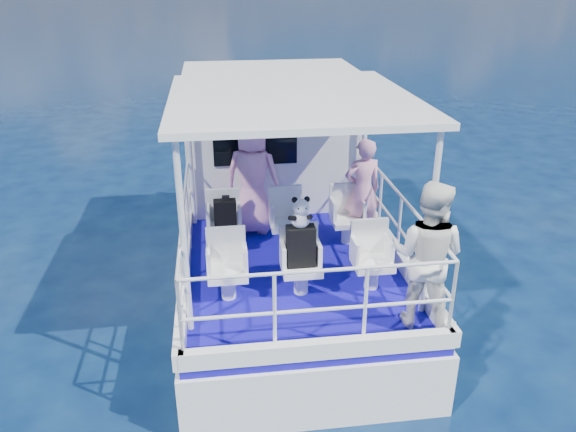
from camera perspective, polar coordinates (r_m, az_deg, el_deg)
The scene contains 20 objects.
ground at distance 8.49m, azimuth 0.09°, elevation -9.04°, with size 2000.00×2000.00×0.00m, color #071736.
hull at distance 9.34m, azimuth -0.74°, elevation -5.74°, with size 3.00×7.00×1.60m, color white.
deck at distance 8.95m, azimuth -0.77°, elevation -1.00°, with size 2.90×6.90×0.10m, color #140B97.
cabin at distance 9.77m, azimuth -1.75°, elevation 8.33°, with size 2.85×2.00×2.20m, color white.
canopy at distance 7.09m, azimuth 0.33°, elevation 11.87°, with size 3.00×3.20×0.08m, color white.
canopy_posts at distance 7.36m, azimuth 0.37°, elevation 3.08°, with size 2.77×2.97×2.20m.
railings at distance 7.31m, azimuth 0.71°, elevation -2.22°, with size 2.84×3.59×1.00m, color white, non-canonical shape.
seat_port_fwd at distance 8.08m, azimuth -6.44°, elevation -2.17°, with size 0.48×0.46×0.38m, color white.
seat_center_fwd at distance 8.13m, azimuth -0.09°, elevation -1.81°, with size 0.48×0.46×0.38m, color white.
seat_stbd_fwd at distance 8.29m, azimuth 6.09°, elevation -1.44°, with size 0.48×0.46×0.38m, color white.
seat_port_aft at distance 6.93m, azimuth -6.10°, elevation -6.85°, with size 0.48×0.46×0.38m, color white.
seat_center_aft at distance 7.00m, azimuth 1.33°, elevation -6.38°, with size 0.48×0.46×0.38m, color white.
seat_stbd_aft at distance 7.18m, azimuth 8.48°, elevation -5.83°, with size 0.48×0.46×0.38m, color white.
passenger_port_fwd at distance 8.38m, azimuth -3.58°, elevation 3.99°, with size 0.65×0.47×1.74m, color #EE9AC6.
passenger_stbd_fwd at distance 8.22m, azimuth 7.57°, elevation 2.64°, with size 0.56×0.37×1.53m, color pink.
passenger_stbd_aft at distance 6.28m, azimuth 13.95°, elevation -3.92°, with size 0.83×0.65×1.72m, color white.
backpack_port at distance 7.84m, azimuth -6.40°, elevation 0.20°, with size 0.31×0.18×0.41m, color black.
backpack_center at distance 6.79m, azimuth 1.29°, elevation -3.08°, with size 0.34×0.19×0.51m, color black.
compact_camera at distance 7.77m, azimuth -6.35°, elevation 1.84°, with size 0.10×0.06×0.06m, color black.
panda at distance 6.60m, azimuth 1.30°, elevation 0.39°, with size 0.25×0.21×0.38m, color white, non-canonical shape.
Camera 1 is at (-0.97, -7.07, 4.61)m, focal length 35.00 mm.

